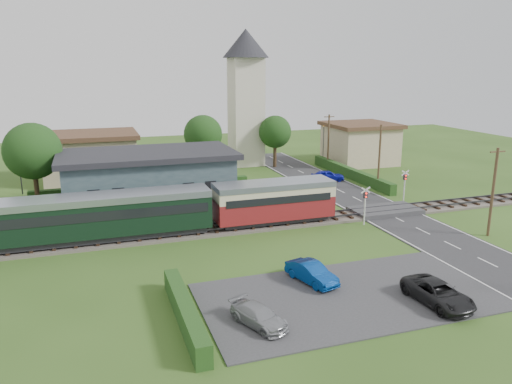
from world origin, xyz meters
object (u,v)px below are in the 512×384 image
object	(u,v)px
church_tower	(246,88)
car_park_blue	(312,273)
car_on_road	(328,176)
house_east	(360,143)
crossing_signal_far	(405,182)
car_park_silver	(259,316)
pedestrian_far	(102,216)
train	(58,219)
car_park_dark	(438,293)
station_building	(149,179)
crossing_signal_near	(365,200)
house_west	(90,156)
pedestrian_near	(238,202)
equipment_hut	(55,213)

from	to	relation	value
church_tower	car_park_blue	distance (m)	39.58
car_on_road	car_park_blue	distance (m)	28.25
house_east	crossing_signal_far	size ratio (longest dim) A/B	2.69
car_park_silver	pedestrian_far	xyz separation A→B (m)	(-7.02, 18.78, 0.59)
train	car_park_dark	bearing A→B (deg)	-39.04
station_building	church_tower	distance (m)	23.89
car_park_dark	pedestrian_far	size ratio (longest dim) A/B	3.06
crossing_signal_near	station_building	bearing A→B (deg)	145.19
house_west	crossing_signal_near	distance (m)	33.22
house_east	pedestrian_near	bearing A→B (deg)	-141.08
station_building	train	world-z (taller)	station_building
car_park_blue	crossing_signal_far	bearing A→B (deg)	24.50
car_park_silver	pedestrian_near	xyz separation A→B (m)	(4.58, 19.05, 0.67)
house_west	car_park_blue	distance (m)	36.80
car_park_silver	car_on_road	bearing A→B (deg)	34.40
car_park_blue	car_park_dark	distance (m)	7.32
church_tower	crossing_signal_near	size ratio (longest dim) A/B	5.37
crossing_signal_near	car_park_blue	distance (m)	13.06
pedestrian_far	car_on_road	bearing A→B (deg)	-92.40
house_west	crossing_signal_far	world-z (taller)	house_west
car_on_road	pedestrian_near	world-z (taller)	pedestrian_near
car_park_dark	crossing_signal_near	bearing A→B (deg)	71.78
station_building	pedestrian_near	xyz separation A→B (m)	(7.08, -5.50, -1.43)
car_on_road	station_building	bearing A→B (deg)	110.36
church_tower	train	bearing A→B (deg)	-131.00
train	crossing_signal_far	distance (m)	31.30
train	pedestrian_near	distance (m)	15.12
train	car_park_dark	world-z (taller)	train
church_tower	house_east	world-z (taller)	church_tower
station_building	car_park_blue	world-z (taller)	station_building
pedestrian_far	pedestrian_near	bearing A→B (deg)	-112.53
house_west	pedestrian_far	distance (m)	19.85
house_east	station_building	bearing A→B (deg)	-156.56
station_building	house_west	xyz separation A→B (m)	(-5.00, 14.01, 0.10)
car_park_blue	pedestrian_far	bearing A→B (deg)	112.27
station_building	pedestrian_near	world-z (taller)	station_building
church_tower	car_park_silver	distance (m)	44.45
equipment_hut	station_building	distance (m)	9.92
car_on_road	car_park_dark	size ratio (longest dim) A/B	0.84
equipment_hut	car_on_road	distance (m)	30.48
equipment_hut	house_west	xyz separation A→B (m)	(3.00, 19.80, 1.04)
crossing_signal_far	car_park_blue	size ratio (longest dim) A/B	0.87
crossing_signal_far	station_building	bearing A→B (deg)	164.37
church_tower	car_on_road	size ratio (longest dim) A/B	4.66
crossing_signal_near	car_park_dark	distance (m)	14.63
station_building	church_tower	size ratio (longest dim) A/B	0.91
church_tower	house_west	distance (m)	21.55
crossing_signal_near	pedestrian_far	xyz separation A→B (m)	(-20.92, 5.63, -0.96)
car_park_blue	pedestrian_far	size ratio (longest dim) A/B	2.56
church_tower	house_west	xyz separation A→B (m)	(-20.00, -3.00, -7.43)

